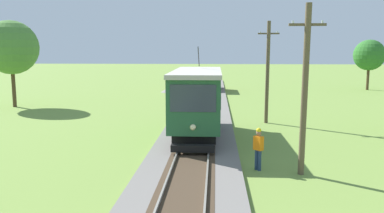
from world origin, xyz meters
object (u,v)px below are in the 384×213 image
Objects in this scene: utility_pole_mid at (268,71)px; tree_left_far at (11,48)px; track_worker at (258,147)px; tree_right_near at (369,55)px; utility_pole_near_tram at (305,89)px; freight_car at (207,78)px; red_tram at (197,100)px; gravel_pile at (175,88)px.

tree_left_far is (-20.85, 6.28, 1.60)m from utility_pole_mid.
utility_pole_mid is at bearing 38.52° from track_worker.
utility_pole_mid reaches higher than track_worker.
utility_pole_mid is 27.40m from tree_right_near.
utility_pole_mid reaches higher than utility_pole_near_tram.
freight_car is 2.91× the size of track_worker.
tree_left_far is (-20.85, 17.30, 1.66)m from utility_pole_near_tram.
track_worker is (2.79, -31.16, -0.57)m from freight_car.
track_worker is at bearing -116.86° from tree_right_near.
utility_pole_near_tram is (4.45, -31.68, 1.88)m from freight_car.
gravel_pile is at bearing 99.05° from red_tram.
freight_car is 1.63× the size of gravel_pile.
freight_car is 21.21m from utility_pole_mid.
utility_pole_mid is at bearing -66.44° from gravel_pile.
utility_pole_near_tram is at bearing -90.00° from utility_pole_mid.
red_tram is 20.02m from tree_left_far.
red_tram is 2.68× the size of gravel_pile.
utility_pole_near_tram is 3.75× the size of track_worker.
tree_right_near is (19.65, 2.13, 2.68)m from freight_car.
gravel_pile is 0.52× the size of tree_right_near.
red_tram is 1.28× the size of utility_pole_near_tram.
tree_left_far is (-12.63, -12.58, 4.63)m from gravel_pile.
freight_car is at bearing 41.24° from tree_left_far.
red_tram is 33.95m from tree_right_near.
tree_right_near is (15.20, 33.81, 0.80)m from utility_pole_near_tram.
track_worker is 0.24× the size of tree_left_far.
gravel_pile is (-3.77, 23.69, -1.73)m from red_tram.
tree_left_far is (-19.19, 16.78, 4.11)m from track_worker.
red_tram is at bearing -80.95° from gravel_pile.
tree_left_far reaches higher than gravel_pile.
tree_left_far is at bearing -138.76° from freight_car.
utility_pole_mid is at bearing -123.71° from tree_right_near.
utility_pole_mid reaches higher than freight_car.
tree_right_near reaches higher than gravel_pile.
freight_car is 0.70× the size of tree_left_far.
freight_car reaches higher than track_worker.
gravel_pile is at bearing -170.49° from tree_right_near.
track_worker is at bearing -84.88° from freight_car.
tree_right_near is at bearing 24.60° from tree_left_far.
track_worker reaches higher than gravel_pile.
utility_pole_mid is 21.84m from tree_left_far.
gravel_pile is (-8.22, 18.86, -3.03)m from utility_pole_mid.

